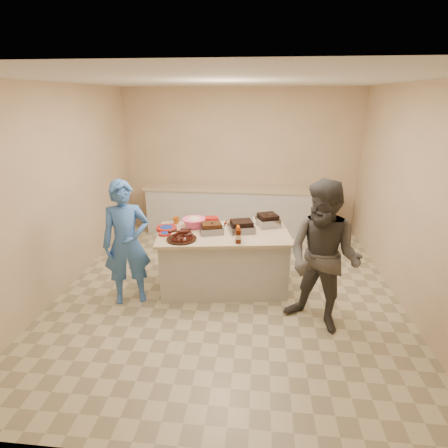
# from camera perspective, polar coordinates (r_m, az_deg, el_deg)

# --- Properties ---
(room) EXTENTS (4.50, 5.00, 2.70)m
(room) POSITION_cam_1_polar(r_m,az_deg,el_deg) (4.99, 0.74, -10.33)
(room) COLOR beige
(room) RESTS_ON ground
(back_counter) EXTENTS (3.60, 0.64, 0.90)m
(back_counter) POSITION_cam_1_polar(r_m,az_deg,el_deg) (6.82, 2.39, 2.38)
(back_counter) COLOR beige
(back_counter) RESTS_ON ground
(island) EXTENTS (1.85, 1.14, 0.82)m
(island) POSITION_cam_1_polar(r_m,az_deg,el_deg) (5.01, -0.06, -10.16)
(island) COLOR beige
(island) RESTS_ON ground
(rib_platter) EXTENTS (0.44, 0.44, 0.15)m
(rib_platter) POSITION_cam_1_polar(r_m,az_deg,el_deg) (4.45, -6.93, -2.55)
(rib_platter) COLOR #45130A
(rib_platter) RESTS_ON island
(pulled_pork_tray) EXTENTS (0.34, 0.30, 0.09)m
(pulled_pork_tray) POSITION_cam_1_polar(r_m,az_deg,el_deg) (4.63, -2.03, -1.48)
(pulled_pork_tray) COLOR #47230F
(pulled_pork_tray) RESTS_ON island
(brisket_tray) EXTENTS (0.38, 0.34, 0.10)m
(brisket_tray) POSITION_cam_1_polar(r_m,az_deg,el_deg) (4.68, 2.88, -1.25)
(brisket_tray) COLOR black
(brisket_tray) RESTS_ON island
(roasting_pan) EXTENTS (0.37, 0.37, 0.11)m
(roasting_pan) POSITION_cam_1_polar(r_m,az_deg,el_deg) (4.93, 7.11, -0.25)
(roasting_pan) COLOR gray
(roasting_pan) RESTS_ON island
(coleslaw_bowl) EXTENTS (0.36, 0.36, 0.22)m
(coleslaw_bowl) POSITION_cam_1_polar(r_m,az_deg,el_deg) (4.85, -4.91, -0.54)
(coleslaw_bowl) COLOR #FF4C83
(coleslaw_bowl) RESTS_ON island
(sausage_plate) EXTENTS (0.30, 0.30, 0.04)m
(sausage_plate) POSITION_cam_1_polar(r_m,az_deg,el_deg) (4.90, 1.33, -0.22)
(sausage_plate) COLOR silver
(sausage_plate) RESTS_ON island
(mac_cheese_dish) EXTENTS (0.29, 0.23, 0.07)m
(mac_cheese_dish) POSITION_cam_1_polar(r_m,az_deg,el_deg) (5.04, 6.36, 0.23)
(mac_cheese_dish) COLOR yellow
(mac_cheese_dish) RESTS_ON island
(bbq_bottle_a) EXTENTS (0.07, 0.07, 0.18)m
(bbq_bottle_a) POSITION_cam_1_polar(r_m,az_deg,el_deg) (4.45, 2.26, -2.39)
(bbq_bottle_a) COLOR #3B1205
(bbq_bottle_a) RESTS_ON island
(bbq_bottle_b) EXTENTS (0.08, 0.08, 0.21)m
(bbq_bottle_b) POSITION_cam_1_polar(r_m,az_deg,el_deg) (4.33, 2.33, -3.09)
(bbq_bottle_b) COLOR #3B1205
(bbq_bottle_b) RESTS_ON island
(mustard_bottle) EXTENTS (0.05, 0.05, 0.12)m
(mustard_bottle) POSITION_cam_1_polar(r_m,az_deg,el_deg) (4.77, -0.99, -0.80)
(mustard_bottle) COLOR gold
(mustard_bottle) RESTS_ON island
(sauce_bowl) EXTENTS (0.14, 0.06, 0.14)m
(sauce_bowl) POSITION_cam_1_polar(r_m,az_deg,el_deg) (4.74, -0.74, -0.93)
(sauce_bowl) COLOR silver
(sauce_bowl) RESTS_ON island
(plate_stack_large) EXTENTS (0.31, 0.31, 0.03)m
(plate_stack_large) POSITION_cam_1_polar(r_m,az_deg,el_deg) (4.82, -9.35, -0.87)
(plate_stack_large) COLOR #9D1510
(plate_stack_large) RESTS_ON island
(plate_stack_small) EXTENTS (0.19, 0.19, 0.02)m
(plate_stack_small) POSITION_cam_1_polar(r_m,az_deg,el_deg) (4.64, -9.63, -1.72)
(plate_stack_small) COLOR #9D1510
(plate_stack_small) RESTS_ON island
(plastic_cup) EXTENTS (0.11, 0.10, 0.10)m
(plastic_cup) POSITION_cam_1_polar(r_m,az_deg,el_deg) (5.01, -7.80, 0.06)
(plastic_cup) COLOR #AC550F
(plastic_cup) RESTS_ON island
(basket_stack) EXTENTS (0.21, 0.17, 0.09)m
(basket_stack) POSITION_cam_1_polar(r_m,az_deg,el_deg) (4.99, -2.00, 0.13)
(basket_stack) COLOR #9D1510
(basket_stack) RESTS_ON island
(guest_blue) EXTENTS (1.09, 1.71, 0.38)m
(guest_blue) POSITION_cam_1_polar(r_m,az_deg,el_deg) (4.89, -14.72, -11.74)
(guest_blue) COLOR #3E72C7
(guest_blue) RESTS_ON ground
(guest_gray) EXTENTS (1.67, 1.90, 0.65)m
(guest_gray) POSITION_cam_1_polar(r_m,az_deg,el_deg) (4.42, 14.79, -15.58)
(guest_gray) COLOR #504E49
(guest_gray) RESTS_ON ground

